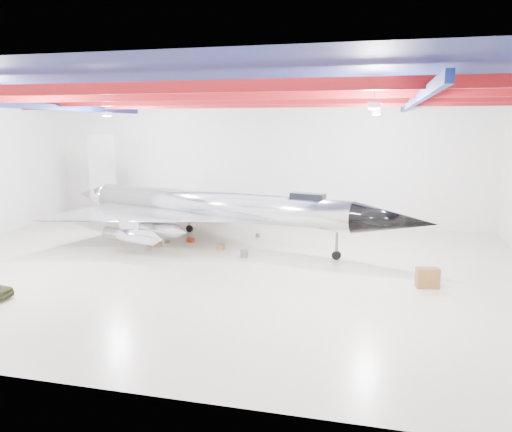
# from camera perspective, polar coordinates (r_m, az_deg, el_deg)

# --- Properties ---
(floor) EXTENTS (40.00, 40.00, 0.00)m
(floor) POSITION_cam_1_polar(r_m,az_deg,el_deg) (31.94, -5.60, -5.79)
(floor) COLOR beige
(floor) RESTS_ON ground
(wall_back) EXTENTS (40.00, 0.00, 40.00)m
(wall_back) POSITION_cam_1_polar(r_m,az_deg,el_deg) (45.23, 0.62, 6.09)
(wall_back) COLOR silver
(wall_back) RESTS_ON floor
(ceiling) EXTENTS (40.00, 40.00, 0.00)m
(ceiling) POSITION_cam_1_polar(r_m,az_deg,el_deg) (30.77, -5.97, 14.30)
(ceiling) COLOR #0A0F38
(ceiling) RESTS_ON wall_back
(ceiling_structure) EXTENTS (39.50, 29.50, 1.08)m
(ceiling_structure) POSITION_cam_1_polar(r_m,az_deg,el_deg) (30.73, -5.94, 13.04)
(ceiling_structure) COLOR maroon
(ceiling_structure) RESTS_ON ceiling
(jet_aircraft) EXTENTS (29.31, 20.54, 8.11)m
(jet_aircraft) POSITION_cam_1_polar(r_m,az_deg,el_deg) (37.34, -4.81, 0.76)
(jet_aircraft) COLOR silver
(jet_aircraft) RESTS_ON floor
(desk) EXTENTS (1.34, 0.87, 1.13)m
(desk) POSITION_cam_1_polar(r_m,az_deg,el_deg) (29.21, 19.01, -6.71)
(desk) COLOR brown
(desk) RESTS_ON floor
(crate_ply) EXTENTS (0.60, 0.52, 0.37)m
(crate_ply) POSITION_cam_1_polar(r_m,az_deg,el_deg) (37.58, -11.14, -3.19)
(crate_ply) COLOR olive
(crate_ply) RESTS_ON floor
(toolbox_red) EXTENTS (0.60, 0.54, 0.35)m
(toolbox_red) POSITION_cam_1_polar(r_m,az_deg,el_deg) (38.59, -7.49, -2.74)
(toolbox_red) COLOR #9A250F
(toolbox_red) RESTS_ON floor
(engine_drum) EXTENTS (0.64, 0.64, 0.48)m
(engine_drum) POSITION_cam_1_polar(r_m,az_deg,el_deg) (34.00, -1.37, -4.33)
(engine_drum) COLOR #59595B
(engine_drum) RESTS_ON floor
(crate_small) EXTENTS (0.45, 0.41, 0.26)m
(crate_small) POSITION_cam_1_polar(r_m,az_deg,el_deg) (38.67, -10.12, -2.86)
(crate_small) COLOR #59595B
(crate_small) RESTS_ON floor
(oil_barrel) EXTENTS (0.60, 0.51, 0.38)m
(oil_barrel) POSITION_cam_1_polar(r_m,az_deg,el_deg) (36.22, -4.10, -3.52)
(oil_barrel) COLOR olive
(oil_barrel) RESTS_ON floor
(spares_box) EXTENTS (0.44, 0.44, 0.31)m
(spares_box) POSITION_cam_1_polar(r_m,az_deg,el_deg) (40.06, 0.20, -2.20)
(spares_box) COLOR #59595B
(spares_box) RESTS_ON floor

